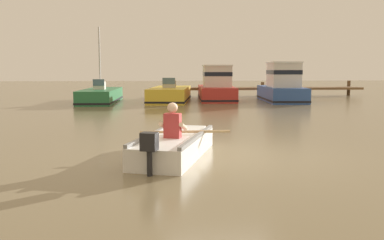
{
  "coord_description": "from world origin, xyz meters",
  "views": [
    {
      "loc": [
        -1.41,
        -8.74,
        1.87
      ],
      "look_at": [
        -0.54,
        1.93,
        0.55
      ],
      "focal_mm": 38.24,
      "sensor_mm": 36.0,
      "label": 1
    }
  ],
  "objects_px": {
    "rowboat_with_person": "(175,145)",
    "moored_boat_blue": "(282,87)",
    "moored_boat_red": "(216,87)",
    "moored_boat_yellow": "(170,95)",
    "moored_boat_green": "(101,96)"
  },
  "relations": [
    {
      "from": "rowboat_with_person",
      "to": "moored_boat_blue",
      "type": "distance_m",
      "value": 16.5
    },
    {
      "from": "moored_boat_red",
      "to": "rowboat_with_person",
      "type": "bearing_deg",
      "value": -101.12
    },
    {
      "from": "moored_boat_blue",
      "to": "moored_boat_red",
      "type": "bearing_deg",
      "value": 161.51
    },
    {
      "from": "moored_boat_red",
      "to": "moored_boat_blue",
      "type": "relative_size",
      "value": 1.07
    },
    {
      "from": "rowboat_with_person",
      "to": "moored_boat_red",
      "type": "distance_m",
      "value": 16.54
    },
    {
      "from": "moored_boat_yellow",
      "to": "moored_boat_red",
      "type": "height_order",
      "value": "moored_boat_red"
    },
    {
      "from": "moored_boat_yellow",
      "to": "moored_boat_blue",
      "type": "bearing_deg",
      "value": -5.12
    },
    {
      "from": "moored_boat_yellow",
      "to": "moored_boat_green",
      "type": "bearing_deg",
      "value": -174.75
    },
    {
      "from": "rowboat_with_person",
      "to": "moored_boat_red",
      "type": "height_order",
      "value": "moored_boat_red"
    },
    {
      "from": "rowboat_with_person",
      "to": "moored_boat_yellow",
      "type": "height_order",
      "value": "moored_boat_yellow"
    },
    {
      "from": "moored_boat_green",
      "to": "moored_boat_yellow",
      "type": "xyz_separation_m",
      "value": [
        4.0,
        0.37,
        0.02
      ]
    },
    {
      "from": "rowboat_with_person",
      "to": "moored_boat_red",
      "type": "xyz_separation_m",
      "value": [
        3.19,
        16.22,
        0.54
      ]
    },
    {
      "from": "moored_boat_yellow",
      "to": "moored_boat_blue",
      "type": "distance_m",
      "value": 6.65
    },
    {
      "from": "moored_boat_blue",
      "to": "moored_boat_yellow",
      "type": "bearing_deg",
      "value": 174.88
    },
    {
      "from": "rowboat_with_person",
      "to": "moored_boat_blue",
      "type": "relative_size",
      "value": 0.68
    }
  ]
}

